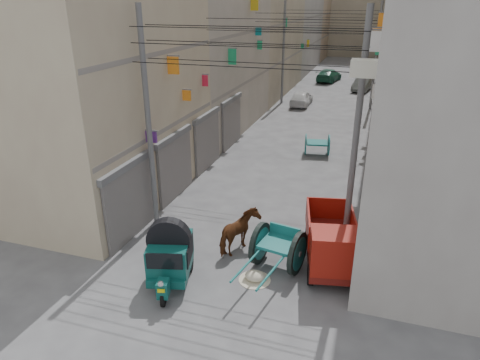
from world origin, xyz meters
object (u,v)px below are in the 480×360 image
at_px(auto_rickshaw, 170,254).
at_px(tonga_cart, 278,247).
at_px(feed_sack, 255,276).
at_px(horse, 239,233).
at_px(mini_truck, 332,248).
at_px(distant_car_grey, 362,84).
at_px(distant_car_white, 301,98).
at_px(distant_car_green, 329,75).
at_px(second_cart, 317,144).

bearing_deg(auto_rickshaw, tonga_cart, 14.95).
xyz_separation_m(feed_sack, horse, (-0.98, 1.46, 0.57)).
distance_m(mini_truck, distant_car_grey, 30.71).
height_order(tonga_cart, mini_truck, mini_truck).
bearing_deg(horse, mini_truck, -168.13).
distance_m(horse, distant_car_white, 22.66).
distance_m(auto_rickshaw, tonga_cart, 3.44).
bearing_deg(distant_car_green, feed_sack, 103.51).
bearing_deg(second_cart, auto_rickshaw, -111.37).
height_order(tonga_cart, horse, horse).
bearing_deg(feed_sack, distant_car_white, 97.03).
distance_m(mini_truck, distant_car_white, 23.41).
relative_size(mini_truck, feed_sack, 5.68).
distance_m(second_cart, horse, 10.91).
xyz_separation_m(horse, distant_car_green, (-1.24, 34.49, -0.08)).
height_order(tonga_cart, distant_car_green, tonga_cart).
xyz_separation_m(tonga_cart, distant_car_white, (-3.47, 23.11, -0.12)).
bearing_deg(mini_truck, auto_rickshaw, -168.27).
xyz_separation_m(tonga_cart, distant_car_grey, (0.93, 30.96, -0.11)).
relative_size(auto_rickshaw, mini_truck, 0.68).
xyz_separation_m(feed_sack, distant_car_grey, (1.44, 31.89, 0.47)).
relative_size(tonga_cart, feed_sack, 5.25).
relative_size(feed_sack, distant_car_white, 0.17).
relative_size(feed_sack, distant_car_green, 0.14).
distance_m(auto_rickshaw, mini_truck, 5.04).
bearing_deg(distant_car_green, auto_rickshaw, 99.60).
relative_size(auto_rickshaw, horse, 1.41).
height_order(feed_sack, distant_car_green, distant_car_green).
xyz_separation_m(tonga_cart, distant_car_green, (-2.73, 35.02, -0.09)).
bearing_deg(distant_car_green, distant_car_white, 96.41).
relative_size(auto_rickshaw, distant_car_grey, 0.64).
bearing_deg(mini_truck, feed_sack, -162.85).
xyz_separation_m(auto_rickshaw, feed_sack, (2.46, 0.81, -0.81)).
bearing_deg(auto_rickshaw, distant_car_green, 74.30).
relative_size(horse, distant_car_white, 0.47).
distance_m(horse, distant_car_grey, 30.53).
bearing_deg(feed_sack, distant_car_green, 93.53).
bearing_deg(tonga_cart, mini_truck, 19.55).
relative_size(second_cart, horse, 0.89).
distance_m(second_cart, feed_sack, 12.33).
relative_size(tonga_cart, distant_car_green, 0.74).
bearing_deg(second_cart, distant_car_grey, 75.51).
bearing_deg(distant_car_green, horse, 102.03).
xyz_separation_m(distant_car_grey, distant_car_green, (-3.66, 4.06, 0.02)).
bearing_deg(second_cart, horse, -106.00).
distance_m(tonga_cart, horse, 1.58).
bearing_deg(tonga_cart, feed_sack, -108.35).
xyz_separation_m(mini_truck, feed_sack, (-2.16, -1.19, -0.74)).
height_order(mini_truck, feed_sack, mini_truck).
relative_size(second_cart, distant_car_grey, 0.40).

